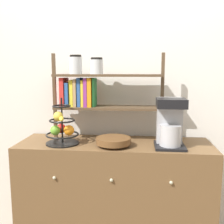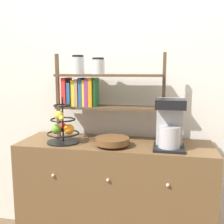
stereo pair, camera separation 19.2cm
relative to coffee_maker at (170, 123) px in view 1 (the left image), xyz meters
The scene contains 6 objects.
wall_back 0.57m from the coffee_maker, 140.20° to the left, with size 7.00×0.05×2.60m, color silver.
sideboard 0.73m from the coffee_maker, behind, with size 1.44×0.47×0.89m.
coffee_maker is the anchor object (origin of this frame).
fruit_stand 0.78m from the coffee_maker, behind, with size 0.24×0.24×0.34m.
wooden_bowl 0.42m from the coffee_maker, behind, with size 0.25×0.25×0.06m.
shelf_hutch 0.64m from the coffee_maker, 165.47° to the left, with size 0.85×0.20×0.66m.
Camera 1 is at (0.17, -1.66, 1.42)m, focal length 42.00 mm.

